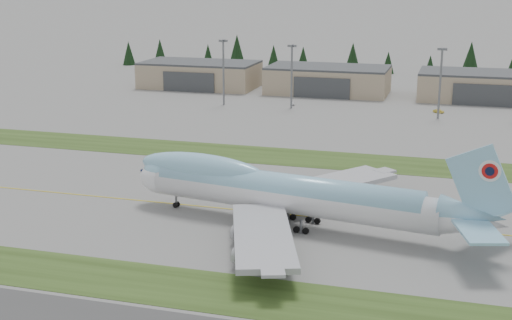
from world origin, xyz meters
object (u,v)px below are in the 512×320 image
(hangar_right, at_px, (484,86))
(service_vehicle_b, at_px, (438,113))
(boeing_747_freighter, at_px, (287,192))
(hangar_left, at_px, (200,74))
(hangar_center, at_px, (328,80))
(service_vehicle_a, at_px, (292,105))

(hangar_right, height_order, service_vehicle_b, hangar_right)
(boeing_747_freighter, distance_m, hangar_right, 160.58)
(hangar_left, relative_size, hangar_center, 1.00)
(service_vehicle_b, bearing_deg, hangar_left, 98.89)
(service_vehicle_a, xyz_separation_m, service_vehicle_b, (52.23, -0.34, 0.00))
(hangar_left, xyz_separation_m, service_vehicle_a, (47.63, -30.62, -5.39))
(hangar_right, bearing_deg, service_vehicle_a, -155.56)
(service_vehicle_a, bearing_deg, service_vehicle_b, -16.86)
(hangar_center, bearing_deg, boeing_747_freighter, -82.25)
(hangar_center, xyz_separation_m, service_vehicle_b, (44.87, -30.95, -5.39))
(hangar_left, distance_m, hangar_right, 115.00)
(hangar_right, distance_m, service_vehicle_a, 74.19)
(hangar_right, xyz_separation_m, service_vehicle_a, (-67.37, -30.62, -5.39))
(boeing_747_freighter, xyz_separation_m, hangar_left, (-76.20, 155.82, -1.20))
(boeing_747_freighter, xyz_separation_m, service_vehicle_a, (-28.57, 125.20, -6.58))
(hangar_right, bearing_deg, service_vehicle_b, -116.06)
(hangar_right, bearing_deg, hangar_center, 180.00)
(hangar_center, distance_m, hangar_right, 60.00)
(service_vehicle_a, bearing_deg, hangar_center, 59.98)
(hangar_left, distance_m, service_vehicle_a, 56.88)
(hangar_center, relative_size, hangar_right, 1.00)
(hangar_left, height_order, service_vehicle_a, hangar_left)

